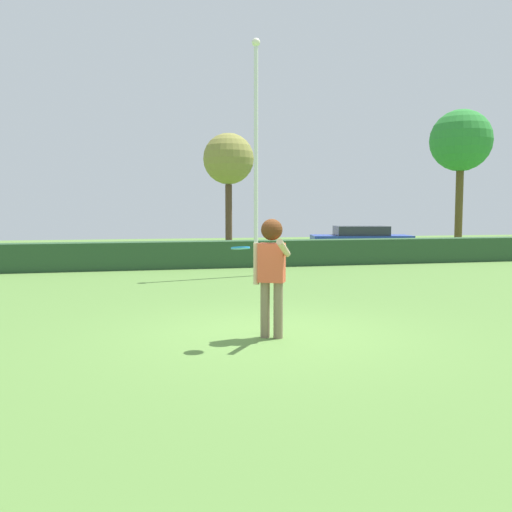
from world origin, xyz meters
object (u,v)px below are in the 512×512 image
Objects in this scene: lamppost at (256,148)px; oak_tree at (228,160)px; person at (272,263)px; frisbee at (241,248)px; parked_car_blue at (361,239)px; birch_tree at (461,142)px.

lamppost is 1.24× the size of oak_tree.
person is 18.08m from oak_tree.
parked_car_blue is at bearing 60.17° from frisbee.
birch_tree is at bearing 49.40° from frisbee.
lamppost is (2.18, 8.19, 2.33)m from frisbee.
person is 0.73m from frisbee.
parked_car_blue is at bearing -155.70° from birch_tree.
birch_tree is (15.11, 17.62, 4.00)m from frisbee.
person is at bearing -118.83° from parked_car_blue.
birch_tree is (14.55, 17.23, 4.26)m from person.
person is 16.19m from parked_car_blue.
frisbee is (-0.55, -0.40, 0.26)m from person.
parked_car_blue is 8.77m from birch_tree.
frisbee is 18.51m from oak_tree.
frisbee reaches higher than parked_car_blue.
oak_tree is (2.67, 17.61, 3.12)m from person.
lamppost is 9.39m from parked_car_blue.
lamppost reaches higher than person.
frisbee is 0.04× the size of lamppost.
person is at bearing -98.62° from oak_tree.
person is 0.32× the size of oak_tree.
frisbee is 8.79m from lamppost.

